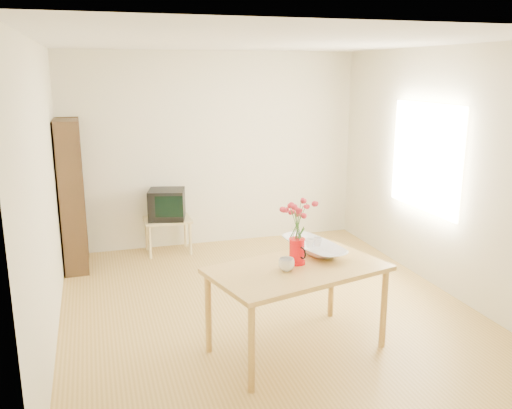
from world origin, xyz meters
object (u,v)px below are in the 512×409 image
object	(u,v)px
mug	(287,265)
television	(167,204)
pitcher	(297,252)
table	(298,276)
bowl	(314,226)

from	to	relation	value
mug	television	distance (m)	3.00
pitcher	mug	bearing A→B (deg)	-150.37
table	mug	world-z (taller)	mug
television	pitcher	bearing A→B (deg)	-62.18
table	television	size ratio (longest dim) A/B	3.02
table	television	xyz separation A→B (m)	(-0.69, 2.90, -0.01)
bowl	television	xyz separation A→B (m)	(-0.98, 2.56, -0.33)
mug	bowl	world-z (taller)	bowl
pitcher	television	bearing A→B (deg)	90.70
television	mug	bearing A→B (deg)	-65.39
bowl	mug	bearing A→B (deg)	-136.29
table	pitcher	world-z (taller)	pitcher
mug	bowl	xyz separation A→B (m)	(0.40, 0.38, 0.18)
table	pitcher	size ratio (longest dim) A/B	7.15
table	mug	size ratio (longest dim) A/B	12.09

